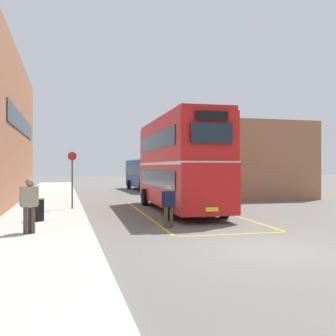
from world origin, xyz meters
name	(u,v)px	position (x,y,z in m)	size (l,w,h in m)	color
ground_plane	(153,203)	(0.00, 14.40, 0.00)	(135.60, 135.60, 0.00)	#66605B
sidewalk_left	(47,201)	(-6.50, 16.80, 0.07)	(4.00, 57.60, 0.14)	#B2ADA3
depot_building_right	(235,161)	(8.66, 20.93, 2.74)	(6.39, 14.64, 5.48)	#9E6647
double_decker_bus	(179,162)	(0.29, 9.63, 2.51)	(3.06, 10.39, 4.75)	black
single_deck_bus	(147,173)	(2.26, 26.99, 1.64)	(2.85, 9.68, 3.02)	black
pedestrian_boarding	(169,203)	(-1.66, 4.41, 0.92)	(0.54, 0.25, 1.61)	#473828
pedestrian_waiting_near	(31,202)	(-6.50, 3.77, 1.12)	(0.27, 0.57, 1.70)	#2D2D38
pedestrian_waiting_far	(29,201)	(-6.53, 3.56, 1.18)	(0.58, 0.32, 1.78)	#473828
litter_bin	(39,210)	(-6.42, 6.52, 0.59)	(0.44, 0.44, 0.90)	black
bus_stop_sign	(72,175)	(-5.05, 10.78, 1.88)	(0.44, 0.08, 2.91)	#4C4C51
bay_marking_yellow	(190,215)	(0.26, 7.71, 0.00)	(4.60, 12.46, 0.01)	gold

